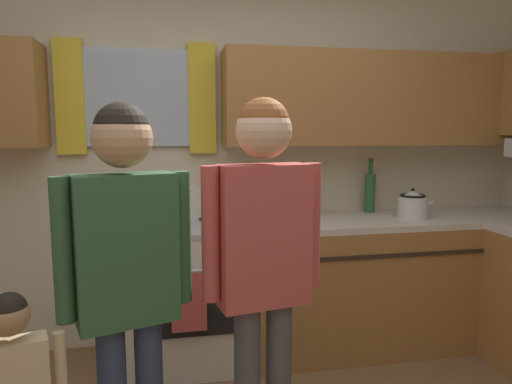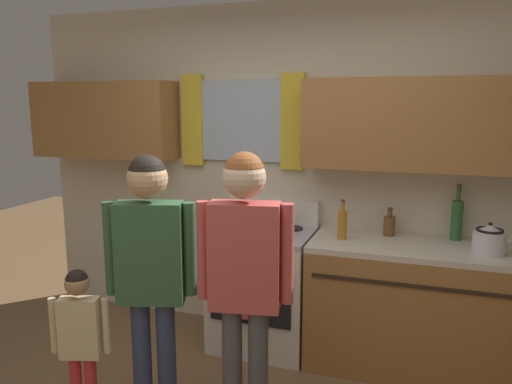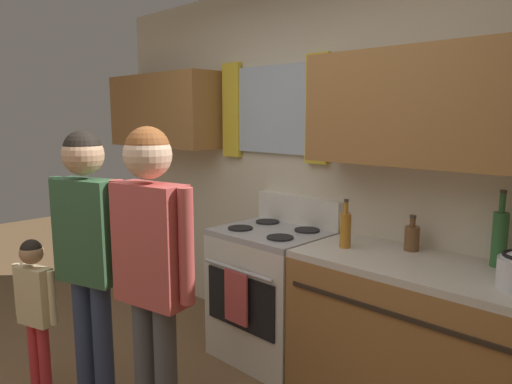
% 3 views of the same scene
% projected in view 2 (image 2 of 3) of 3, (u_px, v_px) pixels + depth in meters
% --- Properties ---
extents(back_wall_unit, '(4.60, 0.42, 2.60)m').
position_uv_depth(back_wall_unit, '(309.00, 155.00, 3.79)').
color(back_wall_unit, beige).
rests_on(back_wall_unit, ground).
extents(stove_oven, '(0.72, 0.67, 1.10)m').
position_uv_depth(stove_oven, '(264.00, 286.00, 3.80)').
color(stove_oven, silver).
rests_on(stove_oven, ground).
extents(bottle_wine_green, '(0.08, 0.08, 0.39)m').
position_uv_depth(bottle_wine_green, '(457.00, 219.00, 3.46)').
color(bottle_wine_green, '#2D6633').
rests_on(bottle_wine_green, kitchen_counter_run).
extents(bottle_oil_amber, '(0.06, 0.06, 0.29)m').
position_uv_depth(bottle_oil_amber, '(342.00, 224.00, 3.48)').
color(bottle_oil_amber, '#B27223').
rests_on(bottle_oil_amber, kitchen_counter_run).
extents(bottle_squat_brown, '(0.08, 0.08, 0.21)m').
position_uv_depth(bottle_squat_brown, '(389.00, 225.00, 3.59)').
color(bottle_squat_brown, brown).
rests_on(bottle_squat_brown, kitchen_counter_run).
extents(stovetop_kettle, '(0.27, 0.20, 0.21)m').
position_uv_depth(stovetop_kettle, '(489.00, 239.00, 3.16)').
color(stovetop_kettle, silver).
rests_on(stovetop_kettle, kitchen_counter_run).
extents(adult_holding_child, '(0.47, 0.25, 1.59)m').
position_uv_depth(adult_holding_child, '(151.00, 263.00, 2.68)').
color(adult_holding_child, '#2D3856').
rests_on(adult_holding_child, ground).
extents(adult_in_plaid, '(0.49, 0.22, 1.61)m').
position_uv_depth(adult_in_plaid, '(245.00, 268.00, 2.56)').
color(adult_in_plaid, '#4C4C51').
rests_on(adult_in_plaid, ground).
extents(small_child, '(0.32, 0.15, 0.98)m').
position_uv_depth(small_child, '(80.00, 334.00, 2.71)').
color(small_child, red).
rests_on(small_child, ground).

